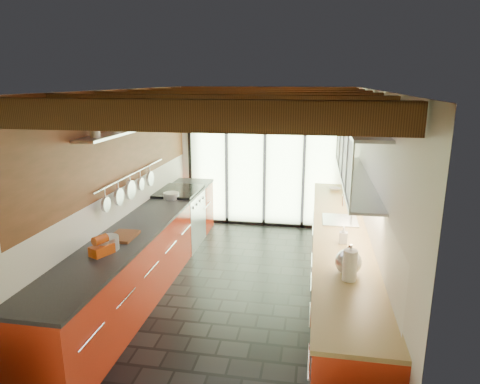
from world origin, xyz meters
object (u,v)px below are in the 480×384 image
(bowl, at_px, (335,189))
(soap_bottle, at_px, (343,235))
(kettle, at_px, (348,260))
(stand_mixer, at_px, (102,247))
(paper_towel, at_px, (350,266))

(bowl, bearing_deg, soap_bottle, -90.00)
(kettle, distance_m, soap_bottle, 0.79)
(stand_mixer, relative_size, paper_towel, 0.80)
(stand_mixer, height_order, bowl, stand_mixer)
(stand_mixer, xyz_separation_m, paper_towel, (2.54, -0.17, 0.06))
(kettle, bearing_deg, bowl, 90.00)
(soap_bottle, height_order, bowl, soap_bottle)
(bowl, bearing_deg, stand_mixer, -128.38)
(soap_bottle, bearing_deg, bowl, 90.00)
(stand_mixer, bearing_deg, bowl, 51.62)
(kettle, height_order, soap_bottle, kettle)
(stand_mixer, relative_size, kettle, 0.87)
(kettle, xyz_separation_m, soap_bottle, (0.00, 0.79, -0.03))
(stand_mixer, relative_size, soap_bottle, 1.42)
(stand_mixer, distance_m, paper_towel, 2.55)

